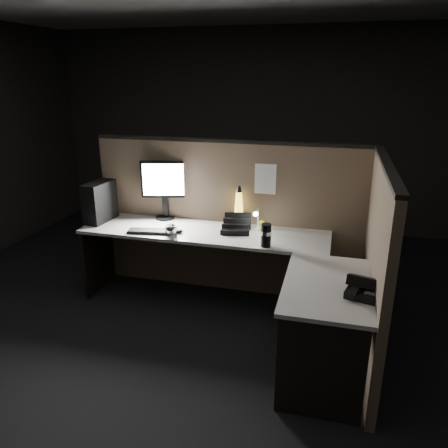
% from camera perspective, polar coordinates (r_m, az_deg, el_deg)
% --- Properties ---
extents(floor, '(6.00, 6.00, 0.00)m').
position_cam_1_polar(floor, '(3.82, -3.02, -14.48)').
color(floor, black).
rests_on(floor, ground).
extents(room_shell, '(6.00, 6.00, 6.00)m').
position_cam_1_polar(room_shell, '(3.22, -3.52, 10.27)').
color(room_shell, silver).
rests_on(room_shell, ground).
extents(partition_back, '(2.66, 0.06, 1.50)m').
position_cam_1_polar(partition_back, '(4.30, 0.57, 0.64)').
color(partition_back, brown).
rests_on(partition_back, ground).
extents(partition_right, '(0.06, 1.66, 1.50)m').
position_cam_1_polar(partition_right, '(3.42, 19.12, -5.48)').
color(partition_right, brown).
rests_on(partition_right, ground).
extents(desk, '(2.60, 1.60, 0.73)m').
position_cam_1_polar(desk, '(3.71, 0.67, -5.29)').
color(desk, beige).
rests_on(desk, ground).
extents(pc_tower, '(0.20, 0.38, 0.39)m').
position_cam_1_polar(pc_tower, '(4.43, -15.92, 2.82)').
color(pc_tower, black).
rests_on(pc_tower, desk).
extents(monitor, '(0.45, 0.19, 0.58)m').
position_cam_1_polar(monitor, '(4.34, -7.83, 5.19)').
color(monitor, black).
rests_on(monitor, desk).
extents(keyboard, '(0.41, 0.20, 0.02)m').
position_cam_1_polar(keyboard, '(4.06, -9.69, -0.96)').
color(keyboard, black).
rests_on(keyboard, desk).
extents(mouse, '(0.09, 0.07, 0.03)m').
position_cam_1_polar(mouse, '(4.01, -5.99, -0.93)').
color(mouse, black).
rests_on(mouse, desk).
extents(clip_lamp, '(0.04, 0.17, 0.22)m').
position_cam_1_polar(clip_lamp, '(3.97, 4.30, 0.64)').
color(clip_lamp, silver).
rests_on(clip_lamp, desk).
extents(organizer, '(0.28, 0.26, 0.19)m').
position_cam_1_polar(organizer, '(4.01, 1.61, -0.44)').
color(organizer, black).
rests_on(organizer, desk).
extents(lava_lamp, '(0.10, 0.10, 0.38)m').
position_cam_1_polar(lava_lamp, '(4.15, 1.95, 1.95)').
color(lava_lamp, black).
rests_on(lava_lamp, desk).
extents(travel_mug, '(0.09, 0.09, 0.20)m').
position_cam_1_polar(travel_mug, '(3.66, 5.52, -1.49)').
color(travel_mug, black).
rests_on(travel_mug, desk).
extents(steel_mug, '(0.11, 0.11, 0.09)m').
position_cam_1_polar(steel_mug, '(3.96, -6.91, -0.77)').
color(steel_mug, silver).
rests_on(steel_mug, desk).
extents(figurine, '(0.06, 0.06, 0.06)m').
position_cam_1_polar(figurine, '(4.10, 4.93, 0.11)').
color(figurine, yellow).
rests_on(figurine, desk).
extents(pinned_paper, '(0.20, 0.00, 0.28)m').
position_cam_1_polar(pinned_paper, '(4.08, 5.42, 5.87)').
color(pinned_paper, white).
rests_on(pinned_paper, partition_back).
extents(desk_phone, '(0.27, 0.27, 0.14)m').
position_cam_1_polar(desk_phone, '(3.03, 17.87, -8.01)').
color(desk_phone, black).
rests_on(desk_phone, desk).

